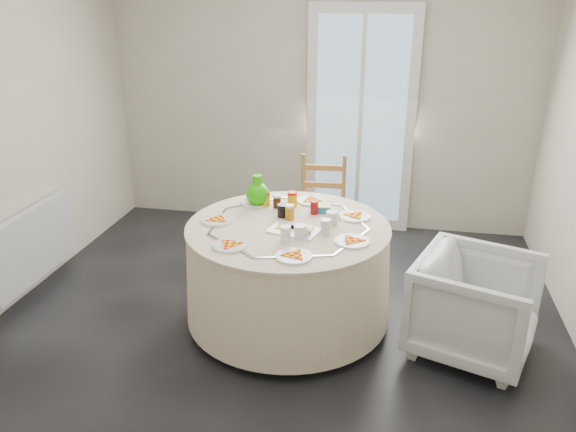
% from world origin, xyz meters
% --- Properties ---
extents(floor, '(4.00, 4.00, 0.00)m').
position_xyz_m(floor, '(0.00, 0.00, 0.00)').
color(floor, black).
rests_on(floor, ground).
extents(wall_back, '(4.00, 0.02, 2.60)m').
position_xyz_m(wall_back, '(0.00, 2.00, 1.30)').
color(wall_back, '#BCB5A3').
rests_on(wall_back, floor).
extents(glass_door, '(1.00, 0.08, 2.10)m').
position_xyz_m(glass_door, '(0.40, 1.95, 1.05)').
color(glass_door, silver).
rests_on(glass_door, floor).
extents(radiator, '(0.07, 1.00, 0.55)m').
position_xyz_m(radiator, '(-1.94, 0.20, 0.38)').
color(radiator, silver).
rests_on(radiator, floor).
extents(table, '(1.41, 1.41, 0.71)m').
position_xyz_m(table, '(0.07, 0.13, 0.38)').
color(table, '#FDE0C1').
rests_on(table, floor).
extents(wooden_chair, '(0.43, 0.41, 0.91)m').
position_xyz_m(wooden_chair, '(0.16, 1.14, 0.47)').
color(wooden_chair, '#B0673C').
rests_on(wooden_chair, floor).
extents(armchair, '(0.86, 0.89, 0.73)m').
position_xyz_m(armchair, '(1.31, -0.00, 0.39)').
color(armchair, silver).
rests_on(armchair, floor).
extents(place_settings, '(1.22, 1.22, 0.02)m').
position_xyz_m(place_settings, '(0.07, 0.13, 0.77)').
color(place_settings, white).
rests_on(place_settings, table).
extents(jar_cluster, '(0.47, 0.36, 0.12)m').
position_xyz_m(jar_cluster, '(0.01, 0.42, 0.82)').
color(jar_cluster, '#A16417').
rests_on(jar_cluster, table).
extents(butter_tub, '(0.14, 0.11, 0.05)m').
position_xyz_m(butter_tub, '(0.25, 0.42, 0.79)').
color(butter_tub, '#0C6A8F').
rests_on(butter_tub, table).
extents(green_pitcher, '(0.21, 0.21, 0.22)m').
position_xyz_m(green_pitcher, '(-0.22, 0.47, 0.87)').
color(green_pitcher, '#26B805').
rests_on(green_pitcher, table).
extents(cheese_platter, '(0.36, 0.28, 0.04)m').
position_xyz_m(cheese_platter, '(0.13, 0.04, 0.77)').
color(cheese_platter, silver).
rests_on(cheese_platter, table).
extents(mugs_glasses, '(0.76, 0.76, 0.11)m').
position_xyz_m(mugs_glasses, '(0.18, 0.16, 0.81)').
color(mugs_glasses, gray).
rests_on(mugs_glasses, table).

